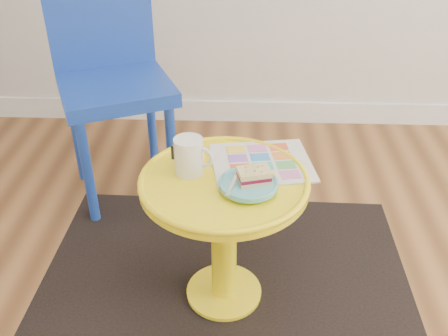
{
  "coord_description": "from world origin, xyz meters",
  "views": [
    {
      "loc": [
        -0.5,
        -0.55,
        1.3
      ],
      "look_at": [
        -0.55,
        0.67,
        0.52
      ],
      "focal_mm": 40.0,
      "sensor_mm": 36.0,
      "label": 1
    }
  ],
  "objects_px": {
    "side_table": "(224,216)",
    "mug": "(190,155)",
    "chair": "(110,67)",
    "newspaper": "(262,162)",
    "plate": "(249,184)"
  },
  "relations": [
    {
      "from": "side_table",
      "to": "chair",
      "type": "distance_m",
      "value": 0.87
    },
    {
      "from": "side_table",
      "to": "newspaper",
      "type": "relative_size",
      "value": 1.67
    },
    {
      "from": "newspaper",
      "to": "plate",
      "type": "relative_size",
      "value": 1.8
    },
    {
      "from": "mug",
      "to": "plate",
      "type": "relative_size",
      "value": 0.72
    },
    {
      "from": "newspaper",
      "to": "chair",
      "type": "bearing_deg",
      "value": 126.64
    },
    {
      "from": "newspaper",
      "to": "plate",
      "type": "xyz_separation_m",
      "value": [
        -0.04,
        -0.14,
        0.01
      ]
    },
    {
      "from": "chair",
      "to": "plate",
      "type": "bearing_deg",
      "value": -76.14
    },
    {
      "from": "mug",
      "to": "plate",
      "type": "bearing_deg",
      "value": -6.7
    },
    {
      "from": "side_table",
      "to": "chair",
      "type": "relative_size",
      "value": 0.52
    },
    {
      "from": "newspaper",
      "to": "mug",
      "type": "relative_size",
      "value": 2.49
    },
    {
      "from": "chair",
      "to": "newspaper",
      "type": "xyz_separation_m",
      "value": [
        0.61,
        -0.59,
        -0.07
      ]
    },
    {
      "from": "chair",
      "to": "newspaper",
      "type": "height_order",
      "value": "chair"
    },
    {
      "from": "side_table",
      "to": "newspaper",
      "type": "xyz_separation_m",
      "value": [
        0.11,
        0.1,
        0.14
      ]
    },
    {
      "from": "side_table",
      "to": "mug",
      "type": "distance_m",
      "value": 0.22
    },
    {
      "from": "side_table",
      "to": "chair",
      "type": "bearing_deg",
      "value": 125.63
    }
  ]
}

